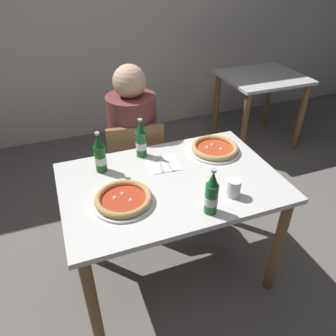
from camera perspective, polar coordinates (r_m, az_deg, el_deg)
name	(u,v)px	position (r m, az deg, el deg)	size (l,w,h in m)	color
ground_plane	(171,269)	(2.32, 0.45, -17.26)	(8.00, 8.00, 0.00)	slate
back_wall_tiled	(91,11)	(3.63, -13.30, 25.18)	(7.00, 0.10, 2.60)	silver
dining_table_main	(171,196)	(1.87, 0.54, -4.99)	(1.20, 0.80, 0.75)	silver
chair_behind_table	(136,165)	(2.42, -5.71, 0.51)	(0.45, 0.45, 0.85)	olive
diner_seated	(134,150)	(2.41, -5.96, 3.19)	(0.34, 0.34, 1.21)	#2D3342
dining_table_background	(260,90)	(3.59, 15.90, 12.94)	(0.80, 0.70, 0.75)	silver
pizza_margherita_near	(215,148)	(2.06, 8.19, 3.41)	(0.32, 0.32, 0.04)	white
pizza_marinara_far	(124,199)	(1.65, -7.80, -5.45)	(0.32, 0.32, 0.04)	white
beer_bottle_left	(141,141)	(1.97, -4.76, 4.79)	(0.07, 0.07, 0.25)	#196B2D
beer_bottle_center	(100,155)	(1.86, -11.85, 2.22)	(0.07, 0.07, 0.25)	#14591E
beer_bottle_right	(212,195)	(1.54, 7.64, -4.64)	(0.07, 0.07, 0.25)	#196B2D
napkin_with_cutlery	(163,164)	(1.93, -0.82, 0.75)	(0.19, 0.19, 0.01)	white
paper_cup	(234,188)	(1.70, 11.41, -3.44)	(0.07, 0.07, 0.10)	white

